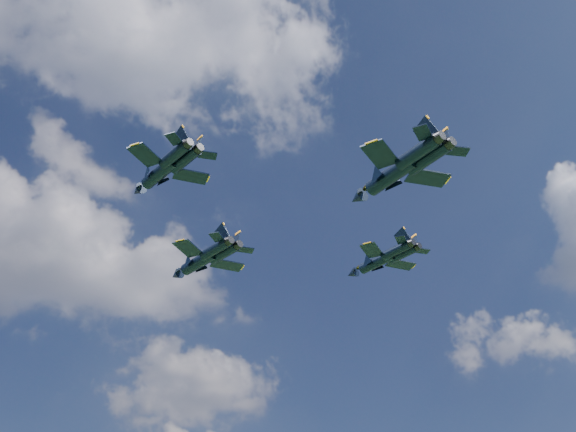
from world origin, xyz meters
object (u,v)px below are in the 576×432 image
(jet_left, at_px, (158,174))
(jet_slot, at_px, (388,177))
(jet_right, at_px, (375,263))
(jet_lead, at_px, (197,263))

(jet_left, xyz_separation_m, jet_slot, (26.92, -8.94, -1.38))
(jet_left, bearing_deg, jet_slot, -43.65)
(jet_left, distance_m, jet_right, 37.62)
(jet_lead, xyz_separation_m, jet_slot, (18.40, -30.25, -1.48))
(jet_slot, bearing_deg, jet_right, 50.99)
(jet_lead, distance_m, jet_right, 26.91)
(jet_left, xyz_separation_m, jet_right, (34.61, 14.72, 0.50))
(jet_lead, bearing_deg, jet_left, -139.59)
(jet_right, bearing_deg, jet_lead, 139.14)
(jet_lead, distance_m, jet_slot, 35.44)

